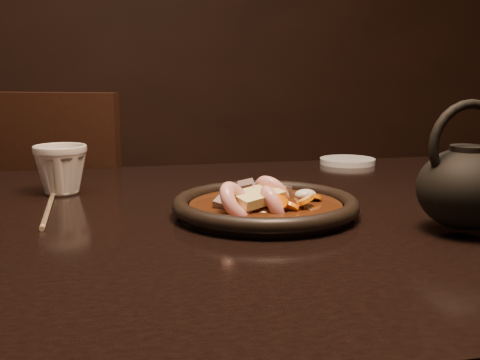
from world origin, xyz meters
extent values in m
cube|color=black|center=(0.00, 0.00, 0.73)|extent=(1.60, 0.90, 0.04)
cube|color=black|center=(-0.26, 0.71, 0.44)|extent=(0.55, 0.55, 0.04)
cylinder|color=black|center=(-0.04, 0.81, 0.21)|extent=(0.04, 0.04, 0.42)
cylinder|color=black|center=(-0.36, 0.94, 0.21)|extent=(0.04, 0.04, 0.42)
cube|color=black|center=(-0.33, 0.53, 0.68)|extent=(0.39, 0.18, 0.45)
cylinder|color=black|center=(0.05, -0.01, 0.76)|extent=(0.24, 0.24, 0.01)
torus|color=black|center=(0.05, -0.01, 0.77)|extent=(0.26, 0.26, 0.02)
cylinder|color=#3B1A0A|center=(0.05, -0.01, 0.76)|extent=(0.21, 0.21, 0.01)
ellipsoid|color=#3B1A0A|center=(0.05, -0.01, 0.76)|extent=(0.12, 0.11, 0.03)
torus|color=#FFB1A1|center=(0.06, -0.01, 0.78)|extent=(0.07, 0.07, 0.05)
torus|color=#FFB1A1|center=(0.05, -0.05, 0.77)|extent=(0.04, 0.05, 0.06)
torus|color=#FFB1A1|center=(0.00, -0.05, 0.78)|extent=(0.07, 0.07, 0.05)
torus|color=#FFB1A1|center=(0.06, 0.01, 0.77)|extent=(0.06, 0.07, 0.05)
cube|color=gray|center=(0.03, -0.01, 0.78)|extent=(0.03, 0.04, 0.03)
cube|color=gray|center=(0.08, 0.01, 0.78)|extent=(0.03, 0.03, 0.02)
cube|color=gray|center=(-0.01, -0.02, 0.77)|extent=(0.03, 0.04, 0.03)
cube|color=gray|center=(0.04, 0.04, 0.78)|extent=(0.03, 0.03, 0.03)
cube|color=gray|center=(0.05, -0.02, 0.77)|extent=(0.03, 0.03, 0.03)
cube|color=gray|center=(0.05, 0.00, 0.77)|extent=(0.04, 0.04, 0.03)
cube|color=gray|center=(0.05, 0.00, 0.78)|extent=(0.03, 0.03, 0.02)
cylinder|color=orange|center=(0.05, -0.06, 0.78)|extent=(0.04, 0.04, 0.04)
cylinder|color=orange|center=(0.10, -0.05, 0.78)|extent=(0.06, 0.06, 0.02)
cylinder|color=orange|center=(0.07, -0.05, 0.77)|extent=(0.05, 0.05, 0.04)
cylinder|color=orange|center=(0.12, 0.00, 0.77)|extent=(0.06, 0.06, 0.02)
cylinder|color=orange|center=(0.04, -0.05, 0.77)|extent=(0.04, 0.04, 0.03)
cube|color=#296613|center=(0.01, 0.00, 0.77)|extent=(0.02, 0.04, 0.01)
cube|color=#296613|center=(0.08, -0.01, 0.77)|extent=(0.04, 0.02, 0.01)
cube|color=#296613|center=(0.10, 0.00, 0.77)|extent=(0.03, 0.03, 0.02)
cube|color=#296613|center=(0.06, -0.03, 0.77)|extent=(0.03, 0.04, 0.01)
cube|color=#296613|center=(0.05, -0.03, 0.78)|extent=(0.04, 0.02, 0.02)
ellipsoid|color=beige|center=(0.05, -0.02, 0.78)|extent=(0.03, 0.03, 0.02)
ellipsoid|color=beige|center=(0.02, 0.05, 0.78)|extent=(0.03, 0.02, 0.02)
ellipsoid|color=beige|center=(0.11, -0.01, 0.78)|extent=(0.03, 0.02, 0.02)
ellipsoid|color=beige|center=(0.07, 0.00, 0.77)|extent=(0.03, 0.03, 0.03)
ellipsoid|color=beige|center=(0.03, -0.04, 0.77)|extent=(0.03, 0.03, 0.02)
ellipsoid|color=beige|center=(0.06, -0.04, 0.78)|extent=(0.03, 0.03, 0.02)
ellipsoid|color=beige|center=(0.05, 0.03, 0.77)|extent=(0.03, 0.03, 0.03)
cube|color=#F7EB93|center=(0.03, -0.04, 0.78)|extent=(0.08, 0.07, 0.03)
cylinder|color=silver|center=(0.06, 0.04, 0.76)|extent=(0.11, 0.11, 0.01)
cylinder|color=silver|center=(0.34, 0.39, 0.76)|extent=(0.12, 0.12, 0.01)
imported|color=beige|center=(-0.24, 0.20, 0.79)|extent=(0.09, 0.09, 0.09)
cylinder|color=tan|center=(-0.25, 0.08, 0.75)|extent=(0.01, 0.23, 0.01)
cylinder|color=tan|center=(-0.25, 0.10, 0.75)|extent=(0.01, 0.23, 0.01)
ellipsoid|color=black|center=(0.28, -0.14, 0.81)|extent=(0.12, 0.12, 0.10)
cylinder|color=black|center=(0.28, -0.14, 0.85)|extent=(0.04, 0.04, 0.02)
torus|color=black|center=(0.28, -0.14, 0.86)|extent=(0.11, 0.02, 0.11)
camera|label=1|loc=(-0.16, -0.81, 0.96)|focal=45.00mm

